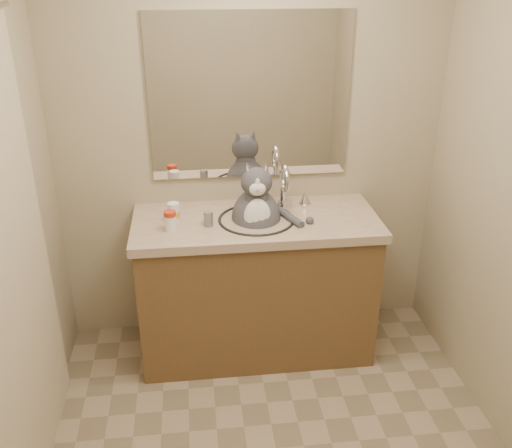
{
  "coord_description": "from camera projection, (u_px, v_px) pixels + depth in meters",
  "views": [
    {
      "loc": [
        -0.33,
        -1.84,
        2.14
      ],
      "look_at": [
        -0.04,
        0.65,
        0.96
      ],
      "focal_mm": 40.0,
      "sensor_mm": 36.0,
      "label": 1
    }
  ],
  "objects": [
    {
      "name": "vanity",
      "position": [
        256.0,
        282.0,
        3.28
      ],
      "size": [
        1.34,
        0.59,
        1.12
      ],
      "color": "brown",
      "rests_on": "ground"
    },
    {
      "name": "pill_bottle_orange",
      "position": [
        174.0,
        213.0,
        3.04
      ],
      "size": [
        0.08,
        0.08,
        0.11
      ],
      "rotation": [
        0.0,
        0.0,
        -0.23
      ],
      "color": "white",
      "rests_on": "vanity"
    },
    {
      "name": "shower_curtain",
      "position": [
        6.0,
        284.0,
        2.14
      ],
      "size": [
        0.02,
        1.3,
        1.93
      ],
      "color": "#C6B496",
      "rests_on": "ground"
    },
    {
      "name": "grey_canister",
      "position": [
        208.0,
        219.0,
        3.0
      ],
      "size": [
        0.05,
        0.05,
        0.08
      ],
      "rotation": [
        0.0,
        0.0,
        -0.08
      ],
      "color": "slate",
      "rests_on": "vanity"
    },
    {
      "name": "mirror",
      "position": [
        250.0,
        97.0,
        3.09
      ],
      "size": [
        1.1,
        0.02,
        0.9
      ],
      "primitive_type": "cube",
      "color": "white",
      "rests_on": "room"
    },
    {
      "name": "cat",
      "position": [
        257.0,
        216.0,
        3.09
      ],
      "size": [
        0.38,
        0.32,
        0.54
      ],
      "rotation": [
        0.0,
        0.0,
        -0.05
      ],
      "color": "#424247",
      "rests_on": "vanity"
    },
    {
      "name": "room",
      "position": [
        287.0,
        240.0,
        2.09
      ],
      "size": [
        2.22,
        2.52,
        2.42
      ],
      "color": "gray",
      "rests_on": "ground"
    },
    {
      "name": "pill_bottle_redcap",
      "position": [
        170.0,
        221.0,
        2.94
      ],
      "size": [
        0.07,
        0.07,
        0.11
      ],
      "rotation": [
        0.0,
        0.0,
        -0.17
      ],
      "color": "white",
      "rests_on": "vanity"
    }
  ]
}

